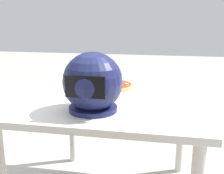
# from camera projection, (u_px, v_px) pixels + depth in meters

# --- Properties ---
(dining_table) EXTENTS (0.94, 1.06, 0.72)m
(dining_table) POSITION_uv_depth(u_px,v_px,m) (113.00, 106.00, 1.51)
(dining_table) COLOR beige
(dining_table) RESTS_ON ground
(pizza_plate) EXTENTS (0.29, 0.29, 0.01)m
(pizza_plate) POSITION_uv_depth(u_px,v_px,m) (111.00, 88.00, 1.54)
(pizza_plate) COLOR white
(pizza_plate) RESTS_ON dining_table
(pizza) EXTENTS (0.26, 0.26, 0.05)m
(pizza) POSITION_uv_depth(u_px,v_px,m) (111.00, 85.00, 1.54)
(pizza) COLOR tan
(pizza) RESTS_ON pizza_plate
(motorcycle_helmet) EXTENTS (0.26, 0.26, 0.26)m
(motorcycle_helmet) POSITION_uv_depth(u_px,v_px,m) (93.00, 83.00, 1.16)
(motorcycle_helmet) COLOR #191E4C
(motorcycle_helmet) RESTS_ON dining_table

